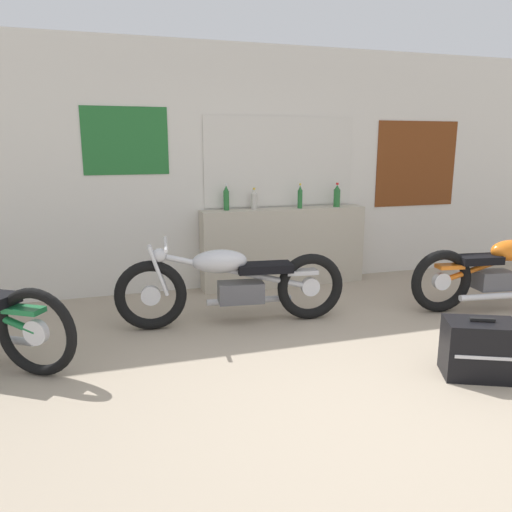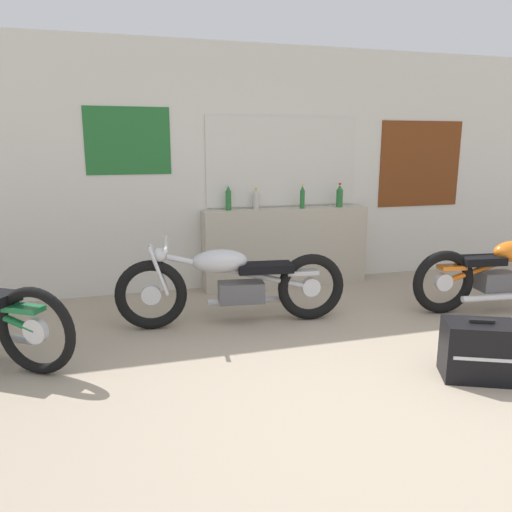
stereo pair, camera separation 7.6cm
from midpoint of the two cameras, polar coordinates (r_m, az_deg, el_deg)
name	(u,v)px [view 2 (the right image)]	position (r m, az deg, el deg)	size (l,w,h in m)	color
ground_plane	(378,414)	(3.44, 14.46, -17.13)	(24.00, 24.00, 0.00)	gray
wall_back	(248,169)	(5.97, -0.58, 9.94)	(10.00, 0.07, 2.80)	silver
sill_counter	(286,247)	(6.05, 3.80, 1.02)	(2.02, 0.28, 0.94)	#B7AD99
bottle_leftmost	(228,198)	(5.80, -2.80, 6.60)	(0.07, 0.07, 0.31)	#23662D
bottle_left_center	(256,200)	(5.89, 0.40, 6.45)	(0.08, 0.08, 0.25)	#B7B2A8
bottle_center	(302,197)	(5.99, 5.68, 6.69)	(0.06, 0.06, 0.30)	#23662D
bottle_right_center	(340,196)	(6.18, 9.88, 6.74)	(0.08, 0.08, 0.29)	#23662D
motorcycle_orange	(503,273)	(5.74, 26.73, -1.74)	(1.95, 0.64, 0.81)	black
motorcycle_silver	(233,283)	(4.72, -2.14, -3.12)	(2.18, 0.64, 0.82)	black
hard_case_black	(479,351)	(4.06, 24.61, -9.80)	(0.59, 0.50, 0.45)	black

